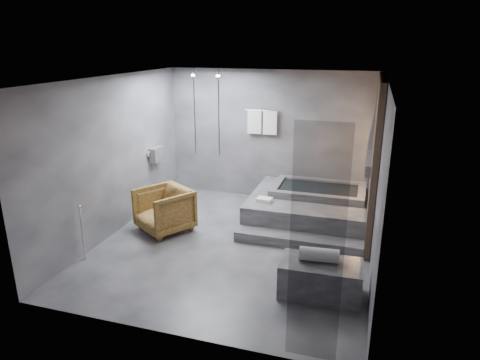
% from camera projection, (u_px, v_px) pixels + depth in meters
% --- Properties ---
extents(room, '(5.00, 5.04, 2.82)m').
position_uv_depth(room, '(262.00, 145.00, 6.97)').
color(room, '#323235').
rests_on(room, ground).
extents(tub_deck, '(2.20, 2.00, 0.50)m').
position_uv_depth(tub_deck, '(308.00, 208.00, 8.34)').
color(tub_deck, '#38383A').
rests_on(tub_deck, ground).
extents(tub_step, '(2.20, 0.36, 0.18)m').
position_uv_depth(tub_step, '(298.00, 241.00, 7.32)').
color(tub_step, '#38383A').
rests_on(tub_step, ground).
extents(concrete_bench, '(1.11, 0.63, 0.49)m').
position_uv_depth(concrete_bench, '(320.00, 279.00, 5.85)').
color(concrete_bench, '#343436').
rests_on(concrete_bench, ground).
extents(driftwood_chair, '(1.21, 1.21, 0.81)m').
position_uv_depth(driftwood_chair, '(164.00, 210.00, 7.83)').
color(driftwood_chair, '#4A3112').
rests_on(driftwood_chair, ground).
extents(rolled_towel, '(0.55, 0.24, 0.19)m').
position_uv_depth(rolled_towel, '(319.00, 255.00, 5.78)').
color(rolled_towel, white).
rests_on(rolled_towel, concrete_bench).
extents(deck_towel, '(0.29, 0.22, 0.07)m').
position_uv_depth(deck_towel, '(264.00, 200.00, 7.95)').
color(deck_towel, white).
rests_on(deck_towel, tub_deck).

